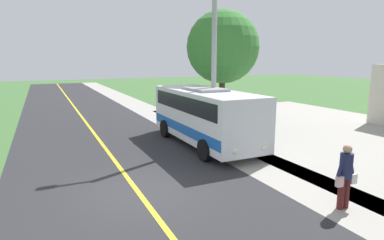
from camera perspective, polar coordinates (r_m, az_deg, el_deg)
ground_plane at (r=10.40m, az=-9.60°, el=-12.41°), size 120.00×120.00×0.00m
road_surface at (r=10.40m, az=-9.60°, el=-12.39°), size 8.00×100.00×0.01m
sidewalk at (r=12.68m, az=13.89°, el=-8.26°), size 2.40×100.00×0.01m
road_centre_line at (r=10.40m, az=-9.60°, el=-12.37°), size 0.16×100.00×0.00m
shuttle_bus_front at (r=15.30m, az=2.32°, el=1.13°), size 2.64×7.45×2.74m
pedestrian_with_bags at (r=9.78m, az=25.54°, el=-8.68°), size 0.72×0.34×1.82m
street_light_pole at (r=15.37m, az=3.56°, el=13.16°), size 1.97×0.24×8.62m
tree_curbside at (r=19.48m, az=5.46°, el=12.70°), size 4.28×4.28×6.91m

